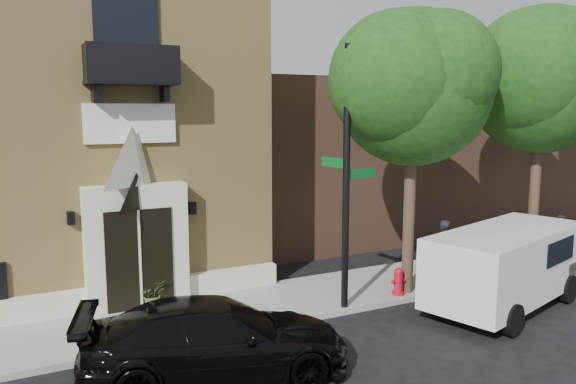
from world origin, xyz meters
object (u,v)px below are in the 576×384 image
Objects in this scene: fire_hydrant at (398,281)px; pedestrian_near at (442,249)px; black_sedan at (216,339)px; dumpster at (453,260)px; cargo_van at (509,263)px; street_sign at (346,178)px; pedestrian_far at (559,235)px.

pedestrian_near is at bearing 17.67° from fire_hydrant.
dumpster is at bearing -60.21° from black_sedan.
fire_hydrant is at bearing -7.26° from pedestrian_near.
cargo_van is 2.83× the size of dumpster.
pedestrian_near is (4.04, 0.82, -2.48)m from street_sign.
fire_hydrant is 7.65m from pedestrian_far.
pedestrian_near is at bearing -57.54° from black_sedan.
dumpster is 1.11× the size of pedestrian_near.
pedestrian_far is (7.60, 0.78, 0.37)m from fire_hydrant.
black_sedan is at bearing 164.87° from cargo_van.
pedestrian_near reaches higher than black_sedan.
street_sign is 4.48× the size of pedestrian_far.
cargo_van reaches higher than pedestrian_near.
black_sedan is 8.64m from dumpster.
cargo_van is 5.01m from street_sign.
street_sign is at bearing -13.44° from pedestrian_near.
pedestrian_near is 5.41m from pedestrian_far.
pedestrian_far reaches higher than black_sedan.
black_sedan is 3.53× the size of pedestrian_far.
pedestrian_far is at bearing 9.39° from dumpster.
black_sedan is 8.66m from pedestrian_near.
dumpster reaches higher than fire_hydrant.
dumpster is at bearing -1.78° from street_sign.
fire_hydrant is 2.33m from dumpster.
fire_hydrant is 2.36m from pedestrian_near.
fire_hydrant is at bearing -3.93° from street_sign.
pedestrian_near is at bearing 87.22° from pedestrian_far.
street_sign is (4.19, 1.85, 2.76)m from black_sedan.
dumpster is at bearing 79.44° from pedestrian_near.
black_sedan is 0.94× the size of cargo_van.
dumpster is (4.14, 0.43, -2.74)m from street_sign.
cargo_van reaches higher than dumpster.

